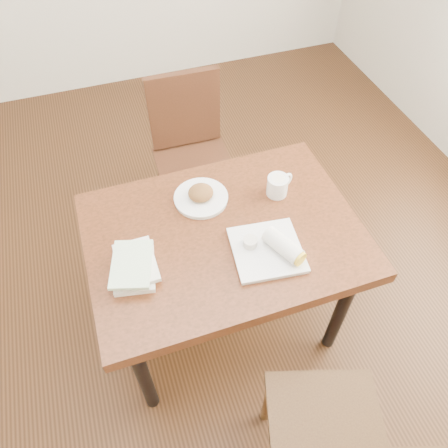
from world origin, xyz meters
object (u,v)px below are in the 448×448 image
object	(u,v)px
plate_burrito	(272,249)
book_stack	(134,266)
coffee_mug	(278,185)
chair_near	(334,448)
chair_far	(191,147)
plate_scone	(201,196)
table	(224,244)

from	to	relation	value
plate_burrito	book_stack	xyz separation A→B (m)	(-0.54, 0.10, 0.00)
plate_burrito	coffee_mug	bearing A→B (deg)	62.72
plate_burrito	chair_near	bearing A→B (deg)	-93.52
chair_near	chair_far	size ratio (longest dim) A/B	1.00
chair_near	book_stack	size ratio (longest dim) A/B	3.74
plate_scone	coffee_mug	distance (m)	0.35
coffee_mug	chair_near	bearing A→B (deg)	-101.24
chair_near	plate_scone	world-z (taller)	chair_near
book_stack	chair_far	bearing A→B (deg)	61.82
chair_near	plate_burrito	size ratio (longest dim) A/B	3.13
table	coffee_mug	xyz separation A→B (m)	(0.30, 0.14, 0.13)
chair_far	plate_scone	bearing A→B (deg)	-100.57
table	chair_far	distance (m)	0.81
plate_burrito	chair_far	bearing A→B (deg)	94.35
table	book_stack	xyz separation A→B (m)	(-0.39, -0.07, 0.11)
book_stack	plate_scone	bearing A→B (deg)	37.87
plate_scone	chair_near	bearing A→B (deg)	-82.53
coffee_mug	plate_burrito	world-z (taller)	coffee_mug
chair_near	book_stack	world-z (taller)	chair_near
coffee_mug	plate_burrito	bearing A→B (deg)	-117.28
table	plate_burrito	bearing A→B (deg)	-48.73
plate_burrito	book_stack	size ratio (longest dim) A/B	1.19
coffee_mug	book_stack	distance (m)	0.72
chair_near	plate_burrito	bearing A→B (deg)	86.48
book_stack	chair_near	bearing A→B (deg)	-58.16
chair_near	book_stack	distance (m)	0.96
chair_near	chair_far	xyz separation A→B (m)	(-0.03, 1.66, 0.00)
coffee_mug	table	bearing A→B (deg)	-155.63
table	book_stack	bearing A→B (deg)	-169.93
chair_far	coffee_mug	size ratio (longest dim) A/B	7.06
table	plate_burrito	size ratio (longest dim) A/B	3.75
plate_scone	coffee_mug	size ratio (longest dim) A/B	1.78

